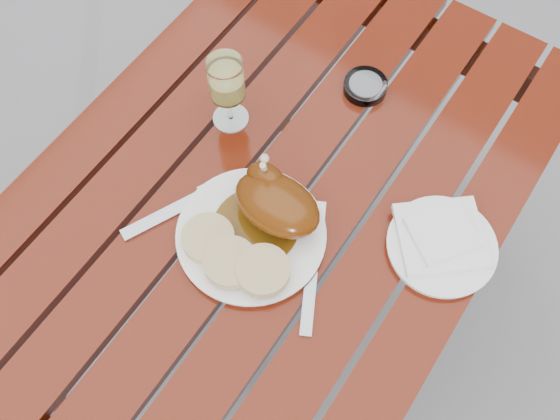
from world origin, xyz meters
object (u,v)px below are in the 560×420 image
object	(u,v)px
side_plate	(441,247)
wine_glass	(228,93)
dinner_plate	(251,235)
ashtray	(365,86)
table	(274,262)

from	to	relation	value
side_plate	wine_glass	bearing A→B (deg)	178.12
dinner_plate	ashtray	world-z (taller)	ashtray
wine_glass	ashtray	xyz separation A→B (m)	(0.18, 0.21, -0.07)
table	dinner_plate	xyz separation A→B (m)	(0.03, -0.11, 0.38)
ashtray	side_plate	bearing A→B (deg)	-37.79
ashtray	table	bearing A→B (deg)	-95.84
wine_glass	ashtray	distance (m)	0.28
dinner_plate	wine_glass	bearing A→B (deg)	134.33
wine_glass	side_plate	world-z (taller)	wine_glass
table	dinner_plate	distance (m)	0.40
table	wine_glass	size ratio (longest dim) A/B	7.35
dinner_plate	wine_glass	size ratio (longest dim) A/B	1.61
dinner_plate	ashtray	bearing A→B (deg)	89.93
table	ashtray	xyz separation A→B (m)	(0.03, 0.28, 0.39)
table	side_plate	bearing A→B (deg)	11.22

